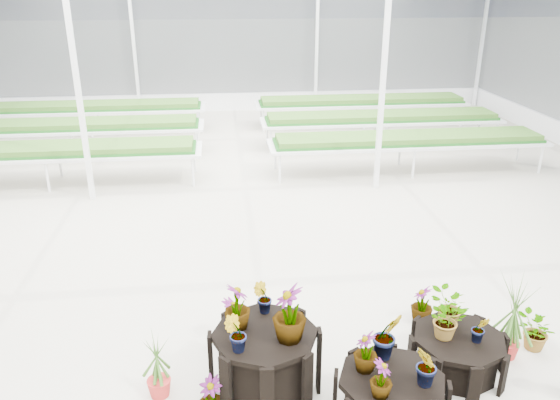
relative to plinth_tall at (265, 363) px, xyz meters
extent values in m
plane|color=gray|center=(-0.07, 2.09, -0.39)|extent=(24.00, 24.00, 0.00)
cylinder|color=black|center=(0.00, 0.00, 0.00)|extent=(1.21, 1.21, 0.79)
cylinder|color=black|center=(2.20, 0.10, -0.15)|extent=(1.14, 1.14, 0.48)
imported|color=#32571C|center=(-0.28, 0.12, 0.65)|extent=(0.37, 0.37, 0.50)
imported|color=#32571C|center=(0.24, -0.14, 0.70)|extent=(0.37, 0.37, 0.62)
imported|color=#32571C|center=(0.01, 0.37, 0.57)|extent=(0.22, 0.19, 0.36)
imported|color=#32571C|center=(-0.31, -0.27, 0.59)|extent=(0.22, 0.18, 0.39)
imported|color=#32571C|center=(0.96, -0.44, 0.40)|extent=(0.30, 0.30, 0.43)
imported|color=#32571C|center=(1.48, -0.74, 0.41)|extent=(0.25, 0.28, 0.45)
imported|color=#32571C|center=(1.23, -0.27, 0.45)|extent=(0.31, 0.26, 0.54)
imported|color=#32571C|center=(1.01, -0.82, 0.37)|extent=(0.27, 0.27, 0.38)
imported|color=#32571C|center=(2.04, 0.13, 0.31)|extent=(0.42, 0.37, 0.45)
imported|color=#32571C|center=(2.37, -0.01, 0.26)|extent=(0.22, 0.20, 0.34)
imported|color=#32571C|center=(2.15, 0.34, 0.31)|extent=(0.42, 0.36, 0.45)
imported|color=#32571C|center=(-0.58, -0.31, -0.15)|extent=(0.39, 0.39, 0.50)
imported|color=#32571C|center=(-0.37, 0.31, -0.11)|extent=(0.36, 0.39, 0.57)
imported|color=#32571C|center=(3.32, 0.39, -0.15)|extent=(0.53, 0.49, 0.49)
imported|color=#32571C|center=(2.16, 1.12, -0.14)|extent=(0.39, 0.39, 0.52)
imported|color=#32571C|center=(-0.32, 0.94, -0.10)|extent=(0.37, 0.37, 0.60)
camera|label=1|loc=(-0.37, -4.75, 3.81)|focal=35.00mm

